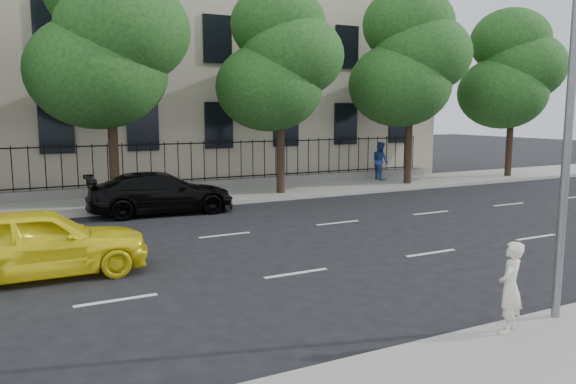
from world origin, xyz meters
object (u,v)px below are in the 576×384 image
yellow_taxi (38,242)px  woman_near (510,287)px  street_light (547,23)px  black_sedan (161,193)px

yellow_taxi → woman_near: (6.43, -7.28, 0.09)m
street_light → yellow_taxi: (-7.70, 6.65, -4.35)m
street_light → black_sedan: (-3.21, 13.20, -4.39)m
yellow_taxi → woman_near: woman_near is taller
street_light → woman_near: street_light is taller
woman_near → street_light: bearing=-179.8°
woman_near → yellow_taxi: bearing=-74.8°
yellow_taxi → woman_near: bearing=-137.7°
street_light → woman_near: 4.49m
street_light → black_sedan: bearing=103.7°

